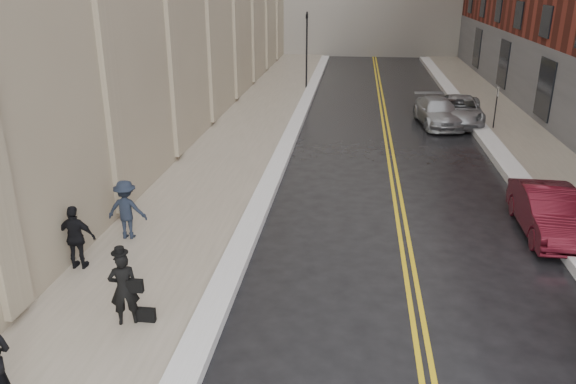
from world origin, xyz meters
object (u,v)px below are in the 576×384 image
(pedestrian_main, at_px, (124,288))
(pedestrian_c, at_px, (76,238))
(car_silver_near, at_px, (438,112))
(car_silver_far, at_px, (460,110))
(car_maroon, at_px, (548,212))
(pedestrian_b, at_px, (127,209))

(pedestrian_main, bearing_deg, pedestrian_c, -67.66)
(car_silver_near, xyz_separation_m, car_silver_far, (1.19, 0.51, 0.02))
(car_silver_near, height_order, car_silver_far, car_silver_far)
(car_silver_near, relative_size, pedestrian_main, 2.76)
(pedestrian_main, xyz_separation_m, pedestrian_c, (-2.22, 2.28, 0.01))
(car_maroon, relative_size, car_silver_near, 0.91)
(car_silver_far, height_order, pedestrian_b, pedestrian_b)
(car_silver_near, xyz_separation_m, pedestrian_main, (-9.16, -19.74, 0.32))
(car_maroon, distance_m, car_silver_far, 13.93)
(pedestrian_main, bearing_deg, pedestrian_b, -90.63)
(car_maroon, bearing_deg, car_silver_near, 97.68)
(pedestrian_main, distance_m, pedestrian_b, 4.52)
(pedestrian_main, bearing_deg, car_silver_far, -138.98)
(pedestrian_b, relative_size, pedestrian_c, 1.01)
(car_silver_near, relative_size, pedestrian_b, 2.69)
(car_maroon, distance_m, pedestrian_b, 12.59)
(car_silver_far, relative_size, pedestrian_c, 2.92)
(car_silver_near, xyz_separation_m, pedestrian_b, (-10.80, -15.53, 0.34))
(car_maroon, height_order, pedestrian_main, pedestrian_main)
(car_silver_near, height_order, pedestrian_c, pedestrian_c)
(car_silver_far, height_order, pedestrian_main, pedestrian_main)
(pedestrian_main, height_order, pedestrian_c, pedestrian_c)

